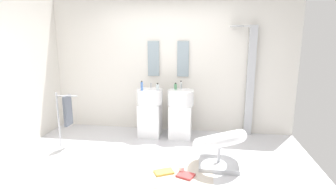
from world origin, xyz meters
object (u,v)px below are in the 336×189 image
Objects in this scene: pedestal_sink_left at (150,111)px; towel_rack at (66,112)px; soap_bottle_white at (181,85)px; magazine_ochre at (164,172)px; soap_bottle_clear at (158,87)px; coffee_mug at (181,169)px; soap_bottle_green at (176,86)px; lounge_chair at (219,143)px; soap_bottle_blue at (142,86)px; pedestal_sink_right at (181,112)px; magazine_red at (186,175)px; shower_column at (250,79)px.

pedestal_sink_left is 1.05× the size of towel_rack.
magazine_ochre is at bearing -92.46° from soap_bottle_white.
soap_bottle_clear is (-0.34, 1.36, 0.93)m from magazine_ochre.
coffee_mug is 1.77m from soap_bottle_white.
soap_bottle_green is at bearing 100.32° from coffee_mug.
lounge_chair is at bearing -61.04° from soap_bottle_white.
towel_rack is 10.44× the size of coffee_mug.
soap_bottle_white reaches higher than lounge_chair.
pedestal_sink_left is at bearing 118.66° from coffee_mug.
soap_bottle_blue is at bearing 124.84° from coffee_mug.
soap_bottle_blue is (-1.36, 0.93, 0.63)m from lounge_chair.
pedestal_sink_left reaches higher than coffee_mug.
soap_bottle_white reaches higher than soap_bottle_clear.
pedestal_sink_right is 1.98m from towel_rack.
lounge_chair is at bearing 63.39° from magazine_red.
soap_bottle_clear reaches higher than magazine_ochre.
soap_bottle_green is at bearing 19.61° from soap_bottle_blue.
soap_bottle_blue is 0.62m from soap_bottle_green.
soap_bottle_white is at bearing 120.52° from magazine_red.
magazine_red is 1.76× the size of soap_bottle_green.
soap_bottle_white is (-0.17, 1.51, 0.91)m from coffee_mug.
soap_bottle_clear is 0.89× the size of soap_bottle_white.
magazine_ochre is 2.82× the size of coffee_mug.
soap_bottle_blue is (1.13, 0.63, 0.35)m from towel_rack.
soap_bottle_green is at bearing 10.46° from pedestal_sink_left.
magazine_red is (2.04, -0.69, -0.60)m from towel_rack.
magazine_red is at bearing -138.94° from lounge_chair.
shower_column is at bearing 19.61° from towel_rack.
magazine_red is at bearing -18.63° from towel_rack.
towel_rack reaches higher than magazine_red.
pedestal_sink_left is at bearing 81.74° from magazine_ochre.
shower_column is 2.25m from coffee_mug.
soap_bottle_green is 0.13m from soap_bottle_white.
coffee_mug is (0.15, -1.33, -0.43)m from pedestal_sink_right.
magazine_red is 0.13m from coffee_mug.
magazine_red is at bearing -119.97° from shower_column.
shower_column reaches higher than soap_bottle_blue.
shower_column is 2.31m from magazine_red.
soap_bottle_clear is (-0.31, -0.13, 0.00)m from soap_bottle_green.
shower_column reaches higher than soap_bottle_white.
magazine_red is (0.79, -1.44, -0.46)m from pedestal_sink_left.
pedestal_sink_left is at bearing 141.17° from magazine_red.
shower_column is 2.43m from magazine_ochre.
lounge_chair is 1.76m from soap_bottle_blue.
pedestal_sink_left is at bearing 31.18° from towel_rack.
soap_bottle_clear is at bearing -167.16° from shower_column.
soap_bottle_clear is at bearing 136.76° from magazine_red.
pedestal_sink_left and pedestal_sink_right have the same top height.
pedestal_sink_right is 1.05× the size of towel_rack.
soap_bottle_clear is at bearing 136.94° from lounge_chair.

